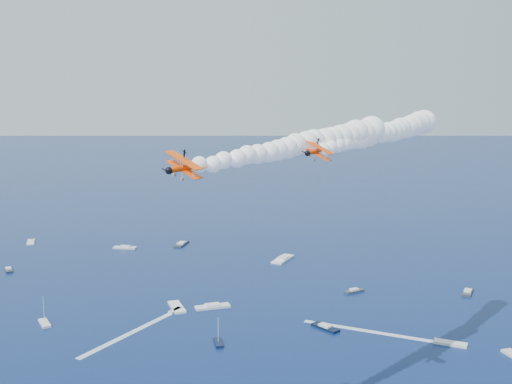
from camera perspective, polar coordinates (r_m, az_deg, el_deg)
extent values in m
cube|color=silver|center=(177.80, 18.04, -13.55)|extent=(8.97, 7.01, 0.70)
cube|color=silver|center=(194.86, -7.72, -11.11)|extent=(4.42, 4.98, 0.70)
cube|color=black|center=(170.27, -3.61, -14.13)|extent=(2.47, 6.49, 0.70)
cube|color=white|center=(296.88, -20.66, -4.50)|extent=(5.03, 10.59, 0.70)
cube|color=#282E36|center=(254.27, -22.52, -6.87)|extent=(5.07, 8.11, 0.70)
cube|color=silver|center=(274.47, -12.39, -5.20)|extent=(10.73, 5.93, 0.70)
cube|color=black|center=(181.09, 6.62, -12.71)|extent=(7.45, 9.07, 0.70)
cube|color=#323943|center=(213.48, 9.33, -9.31)|extent=(7.66, 4.79, 0.70)
cube|color=silver|center=(196.69, -4.16, -10.85)|extent=(11.77, 5.64, 0.70)
cube|color=white|center=(250.20, 2.56, -6.41)|extent=(11.67, 14.62, 0.70)
cube|color=silver|center=(193.69, -19.50, -11.70)|extent=(5.05, 7.70, 0.70)
cube|color=#2B3139|center=(276.54, -7.11, -4.95)|extent=(7.29, 11.84, 0.70)
cube|color=#2D333C|center=(222.16, 19.53, -8.99)|extent=(7.37, 9.02, 0.70)
cube|color=white|center=(197.59, -7.55, -10.81)|extent=(6.02, 11.74, 0.70)
cube|color=white|center=(181.29, 10.48, -12.89)|extent=(33.40, 21.64, 0.04)
cube|color=white|center=(179.84, -12.10, -13.13)|extent=(25.19, 31.01, 0.04)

